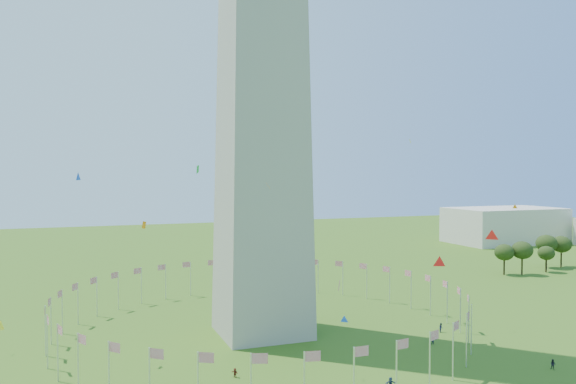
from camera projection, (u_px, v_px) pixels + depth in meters
name	position (u px, v px, depth m)	size (l,w,h in m)	color
flag_ring	(262.00, 311.00, 112.58)	(80.24, 80.24, 9.00)	silver
gov_building_east_a	(505.00, 225.00, 258.73)	(50.00, 30.00, 16.00)	beige
kites_aloft	(415.00, 246.00, 92.77)	(102.87, 69.00, 35.49)	red
tree_line_east	(559.00, 255.00, 186.19)	(53.38, 16.30, 11.03)	#2D4316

